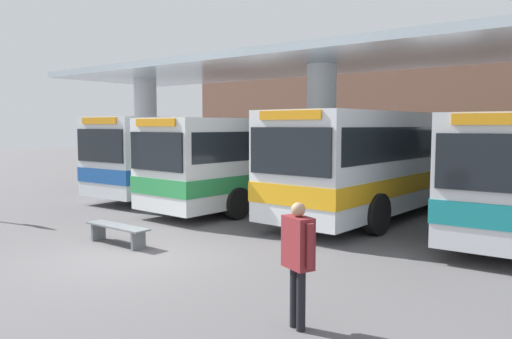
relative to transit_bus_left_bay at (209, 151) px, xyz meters
The scene contains 8 objects.
ground_plane 10.94m from the transit_bus_left_bay, 55.23° to the right, with size 100.00×100.00×0.00m, color #565456.
townhouse_backdrop 15.73m from the transit_bus_left_bay, 66.45° to the left, with size 40.00×0.58×8.44m.
station_canopy 6.72m from the transit_bus_left_bay, ahead, with size 22.91×6.22×5.07m.
transit_bus_left_bay is the anchor object (origin of this frame).
transit_bus_center_bay 4.04m from the transit_bus_left_bay, 10.53° to the right, with size 3.02×10.94×3.05m.
transit_bus_right_bay 8.15m from the transit_bus_left_bay, ahead, with size 3.02×11.25×3.21m.
waiting_bench_mid_platform 9.77m from the transit_bus_left_bay, 59.48° to the right, with size 1.92×0.44×0.46m.
pedestrian_waiting 14.77m from the transit_bus_left_bay, 41.75° to the right, with size 0.64×0.41×1.78m.
Camera 1 is at (8.55, -6.61, 2.83)m, focal length 35.00 mm.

